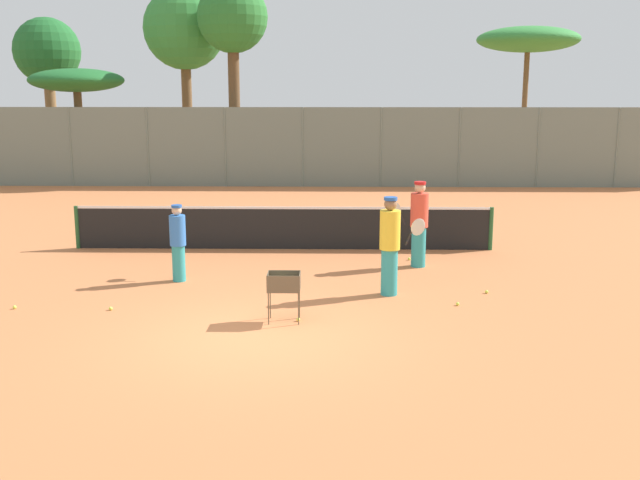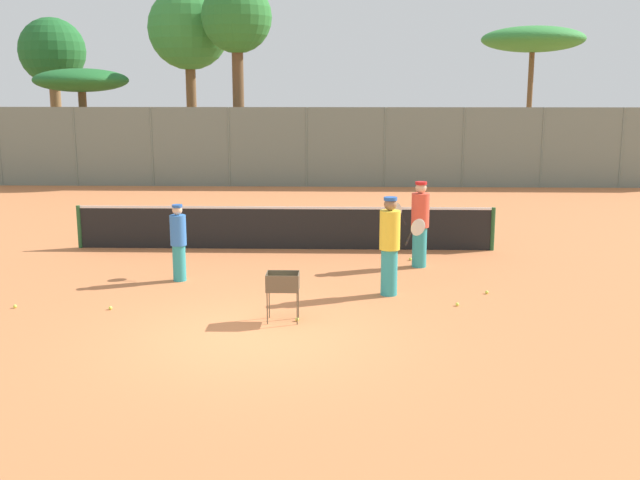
% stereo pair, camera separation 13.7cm
% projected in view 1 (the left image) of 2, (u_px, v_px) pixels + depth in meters
% --- Properties ---
extents(ground_plane, '(80.00, 80.00, 0.00)m').
position_uv_depth(ground_plane, '(255.00, 337.00, 12.12)').
color(ground_plane, '#C67242').
extents(tennis_net, '(10.39, 0.10, 1.07)m').
position_uv_depth(tennis_net, '(283.00, 227.00, 18.53)').
color(tennis_net, '#26592D').
rests_on(tennis_net, ground_plane).
extents(back_fence, '(31.26, 0.08, 3.17)m').
position_uv_depth(back_fence, '(303.00, 147.00, 29.90)').
color(back_fence, slate).
rests_on(back_fence, ground_plane).
extents(tree_0, '(4.63, 4.63, 6.64)m').
position_uv_depth(tree_0, '(528.00, 40.00, 33.97)').
color(tree_0, brown).
rests_on(tree_0, ground_plane).
extents(tree_1, '(3.89, 3.89, 4.71)m').
position_uv_depth(tree_1, '(77.00, 82.00, 31.07)').
color(tree_1, brown).
rests_on(tree_1, ground_plane).
extents(tree_2, '(3.06, 3.06, 7.11)m').
position_uv_depth(tree_2, '(47.00, 54.00, 34.70)').
color(tree_2, brown).
rests_on(tree_2, ground_plane).
extents(tree_3, '(2.99, 2.99, 8.32)m').
position_uv_depth(tree_3, '(233.00, 22.00, 31.47)').
color(tree_3, brown).
rests_on(tree_3, ground_plane).
extents(tree_4, '(3.68, 3.68, 8.37)m').
position_uv_depth(tree_4, '(185.00, 30.00, 33.57)').
color(tree_4, brown).
rests_on(tree_4, ground_plane).
extents(player_white_outfit, '(0.94, 0.40, 1.92)m').
position_uv_depth(player_white_outfit, '(390.00, 245.00, 14.37)').
color(player_white_outfit, teal).
rests_on(player_white_outfit, ground_plane).
extents(player_red_cap, '(0.33, 0.88, 1.60)m').
position_uv_depth(player_red_cap, '(178.00, 242.00, 15.44)').
color(player_red_cap, teal).
rests_on(player_red_cap, ground_plane).
extents(player_yellow_shirt, '(0.96, 0.40, 1.92)m').
position_uv_depth(player_yellow_shirt, '(419.00, 223.00, 16.65)').
color(player_yellow_shirt, teal).
rests_on(player_yellow_shirt, ground_plane).
extents(ball_cart, '(0.56, 0.41, 0.86)m').
position_uv_depth(ball_cart, '(284.00, 286.00, 12.79)').
color(ball_cart, brown).
rests_on(ball_cart, ground_plane).
extents(tennis_ball_0, '(0.07, 0.07, 0.07)m').
position_uv_depth(tennis_ball_0, '(458.00, 304.00, 13.83)').
color(tennis_ball_0, '#D1E54C').
rests_on(tennis_ball_0, ground_plane).
extents(tennis_ball_1, '(0.07, 0.07, 0.07)m').
position_uv_depth(tennis_ball_1, '(298.00, 319.00, 12.91)').
color(tennis_ball_1, '#D1E54C').
rests_on(tennis_ball_1, ground_plane).
extents(tennis_ball_2, '(0.07, 0.07, 0.07)m').
position_uv_depth(tennis_ball_2, '(487.00, 292.00, 14.64)').
color(tennis_ball_2, '#D1E54C').
rests_on(tennis_ball_2, ground_plane).
extents(tennis_ball_3, '(0.07, 0.07, 0.07)m').
position_uv_depth(tennis_ball_3, '(111.00, 308.00, 13.54)').
color(tennis_ball_3, '#D1E54C').
rests_on(tennis_ball_3, ground_plane).
extents(tennis_ball_4, '(0.07, 0.07, 0.07)m').
position_uv_depth(tennis_ball_4, '(15.00, 307.00, 13.63)').
color(tennis_ball_4, '#D1E54C').
rests_on(tennis_ball_4, ground_plane).
extents(tennis_ball_5, '(0.07, 0.07, 0.07)m').
position_uv_depth(tennis_ball_5, '(409.00, 259.00, 17.44)').
color(tennis_ball_5, '#D1E54C').
rests_on(tennis_ball_5, ground_plane).
extents(parked_car, '(4.20, 1.70, 1.60)m').
position_uv_depth(parked_car, '(277.00, 159.00, 34.78)').
color(parked_car, '#3F4C8C').
rests_on(parked_car, ground_plane).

